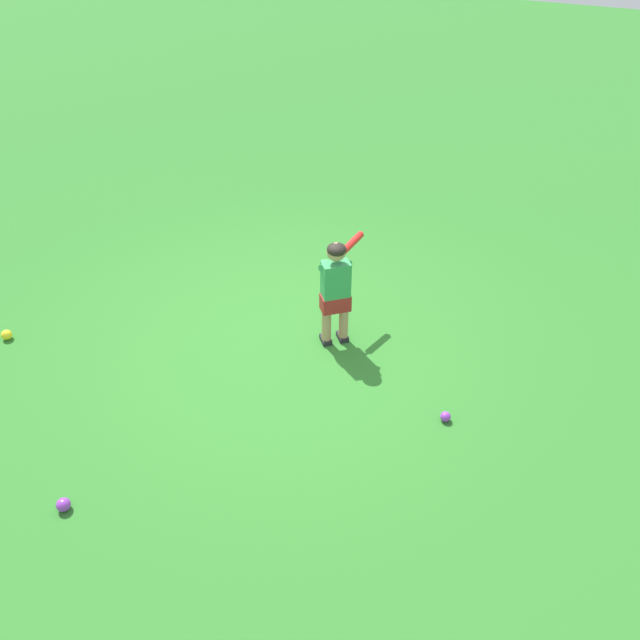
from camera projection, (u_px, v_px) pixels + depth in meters
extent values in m
plane|color=#2D7528|center=(287.00, 338.00, 6.06)|extent=(40.00, 40.00, 0.00)
cube|color=#232328|center=(326.00, 340.00, 6.00)|extent=(0.17, 0.17, 0.05)
cylinder|color=tan|center=(326.00, 325.00, 5.88)|extent=(0.09, 0.09, 0.34)
cube|color=#232328|center=(342.00, 337.00, 6.04)|extent=(0.17, 0.17, 0.05)
cylinder|color=tan|center=(344.00, 322.00, 5.92)|extent=(0.09, 0.09, 0.34)
cube|color=maroon|center=(335.00, 302.00, 5.75)|extent=(0.30, 0.30, 0.16)
cube|color=#339351|center=(336.00, 279.00, 5.60)|extent=(0.28, 0.28, 0.34)
sphere|color=tan|center=(336.00, 252.00, 5.43)|extent=(0.17, 0.17, 0.17)
ellipsoid|color=black|center=(337.00, 249.00, 5.41)|extent=(0.25, 0.25, 0.11)
sphere|color=red|center=(331.00, 263.00, 5.66)|extent=(0.04, 0.04, 0.04)
cylinder|color=black|center=(337.00, 258.00, 5.71)|extent=(0.04, 0.14, 0.05)
cylinder|color=red|center=(351.00, 244.00, 5.85)|extent=(0.11, 0.35, 0.11)
sphere|color=red|center=(360.00, 235.00, 5.95)|extent=(0.07, 0.07, 0.07)
cylinder|color=#339351|center=(329.00, 264.00, 5.62)|extent=(0.06, 0.31, 0.14)
cylinder|color=#339351|center=(336.00, 263.00, 5.63)|extent=(0.31, 0.08, 0.14)
sphere|color=yellow|center=(7.00, 335.00, 6.02)|extent=(0.10, 0.10, 0.10)
sphere|color=purple|center=(445.00, 417.00, 5.14)|extent=(0.09, 0.09, 0.09)
sphere|color=purple|center=(63.00, 505.00, 4.42)|extent=(0.10, 0.10, 0.10)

